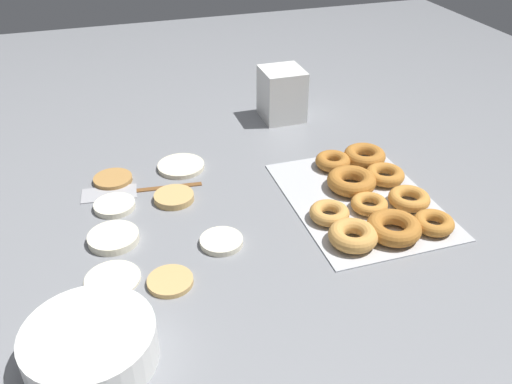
{
  "coord_description": "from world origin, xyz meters",
  "views": [
    {
      "loc": [
        -0.98,
        0.19,
        0.67
      ],
      "look_at": [
        -0.04,
        -0.1,
        0.04
      ],
      "focal_mm": 38.0,
      "sensor_mm": 36.0,
      "label": 1
    }
  ],
  "objects_px": {
    "pancake_6": "(170,281)",
    "container_stack": "(282,94)",
    "spatula": "(123,192)",
    "pancake_5": "(112,278)",
    "pancake_2": "(115,206)",
    "pancake_0": "(113,238)",
    "donut_tray": "(368,196)",
    "pancake_1": "(174,197)",
    "batter_bowl": "(90,345)",
    "pancake_3": "(181,166)",
    "pancake_7": "(222,241)",
    "pancake_4": "(113,179)"
  },
  "relations": [
    {
      "from": "pancake_5",
      "to": "spatula",
      "type": "relative_size",
      "value": 0.37
    },
    {
      "from": "batter_bowl",
      "to": "spatula",
      "type": "bearing_deg",
      "value": -11.26
    },
    {
      "from": "pancake_5",
      "to": "container_stack",
      "type": "bearing_deg",
      "value": -43.39
    },
    {
      "from": "pancake_3",
      "to": "batter_bowl",
      "type": "xyz_separation_m",
      "value": [
        -0.54,
        0.24,
        0.03
      ]
    },
    {
      "from": "container_stack",
      "to": "pancake_3",
      "type": "bearing_deg",
      "value": 120.99
    },
    {
      "from": "pancake_2",
      "to": "pancake_3",
      "type": "height_order",
      "value": "pancake_2"
    },
    {
      "from": "pancake_6",
      "to": "container_stack",
      "type": "bearing_deg",
      "value": -35.63
    },
    {
      "from": "container_stack",
      "to": "spatula",
      "type": "bearing_deg",
      "value": 119.21
    },
    {
      "from": "pancake_0",
      "to": "container_stack",
      "type": "distance_m",
      "value": 0.69
    },
    {
      "from": "pancake_7",
      "to": "spatula",
      "type": "height_order",
      "value": "pancake_7"
    },
    {
      "from": "pancake_0",
      "to": "pancake_4",
      "type": "xyz_separation_m",
      "value": [
        0.23,
        -0.02,
        -0.0
      ]
    },
    {
      "from": "pancake_2",
      "to": "pancake_7",
      "type": "height_order",
      "value": "same"
    },
    {
      "from": "pancake_6",
      "to": "batter_bowl",
      "type": "xyz_separation_m",
      "value": [
        -0.14,
        0.14,
        0.03
      ]
    },
    {
      "from": "pancake_1",
      "to": "pancake_7",
      "type": "xyz_separation_m",
      "value": [
        -0.19,
        -0.06,
        -0.0
      ]
    },
    {
      "from": "pancake_1",
      "to": "pancake_2",
      "type": "height_order",
      "value": "pancake_1"
    },
    {
      "from": "pancake_6",
      "to": "donut_tray",
      "type": "bearing_deg",
      "value": -74.48
    },
    {
      "from": "pancake_7",
      "to": "pancake_1",
      "type": "bearing_deg",
      "value": 18.47
    },
    {
      "from": "container_stack",
      "to": "spatula",
      "type": "xyz_separation_m",
      "value": [
        -0.27,
        0.48,
        -0.07
      ]
    },
    {
      "from": "pancake_3",
      "to": "pancake_6",
      "type": "relative_size",
      "value": 1.36
    },
    {
      "from": "container_stack",
      "to": "pancake_7",
      "type": "bearing_deg",
      "value": 148.85
    },
    {
      "from": "container_stack",
      "to": "pancake_2",
      "type": "bearing_deg",
      "value": 122.91
    },
    {
      "from": "pancake_2",
      "to": "container_stack",
      "type": "bearing_deg",
      "value": -57.09
    },
    {
      "from": "donut_tray",
      "to": "spatula",
      "type": "relative_size",
      "value": 1.5
    },
    {
      "from": "pancake_4",
      "to": "pancake_2",
      "type": "bearing_deg",
      "value": 176.65
    },
    {
      "from": "pancake_0",
      "to": "pancake_5",
      "type": "xyz_separation_m",
      "value": [
        -0.12,
        0.01,
        -0.0
      ]
    },
    {
      "from": "pancake_0",
      "to": "container_stack",
      "type": "xyz_separation_m",
      "value": [
        0.45,
        -0.52,
        0.06
      ]
    },
    {
      "from": "pancake_1",
      "to": "batter_bowl",
      "type": "xyz_separation_m",
      "value": [
        -0.4,
        0.2,
        0.02
      ]
    },
    {
      "from": "pancake_0",
      "to": "donut_tray",
      "type": "height_order",
      "value": "donut_tray"
    },
    {
      "from": "pancake_0",
      "to": "pancake_3",
      "type": "height_order",
      "value": "pancake_0"
    },
    {
      "from": "pancake_7",
      "to": "batter_bowl",
      "type": "distance_m",
      "value": 0.34
    },
    {
      "from": "pancake_1",
      "to": "pancake_0",
      "type": "bearing_deg",
      "value": 127.76
    },
    {
      "from": "pancake_0",
      "to": "donut_tray",
      "type": "distance_m",
      "value": 0.55
    },
    {
      "from": "pancake_0",
      "to": "pancake_2",
      "type": "bearing_deg",
      "value": -6.24
    },
    {
      "from": "pancake_1",
      "to": "pancake_5",
      "type": "height_order",
      "value": "pancake_1"
    },
    {
      "from": "pancake_1",
      "to": "pancake_4",
      "type": "bearing_deg",
      "value": 44.94
    },
    {
      "from": "pancake_1",
      "to": "spatula",
      "type": "bearing_deg",
      "value": 58.35
    },
    {
      "from": "batter_bowl",
      "to": "pancake_6",
      "type": "bearing_deg",
      "value": -46.73
    },
    {
      "from": "pancake_5",
      "to": "pancake_6",
      "type": "xyz_separation_m",
      "value": [
        -0.04,
        -0.1,
        0.0
      ]
    },
    {
      "from": "pancake_6",
      "to": "spatula",
      "type": "relative_size",
      "value": 0.3
    },
    {
      "from": "pancake_1",
      "to": "pancake_4",
      "type": "distance_m",
      "value": 0.17
    },
    {
      "from": "pancake_7",
      "to": "container_stack",
      "type": "relative_size",
      "value": 0.59
    },
    {
      "from": "batter_bowl",
      "to": "spatula",
      "type": "xyz_separation_m",
      "value": [
        0.47,
        -0.09,
        -0.03
      ]
    },
    {
      "from": "pancake_6",
      "to": "container_stack",
      "type": "xyz_separation_m",
      "value": [
        0.6,
        -0.43,
        0.07
      ]
    },
    {
      "from": "pancake_4",
      "to": "spatula",
      "type": "relative_size",
      "value": 0.33
    },
    {
      "from": "pancake_0",
      "to": "spatula",
      "type": "xyz_separation_m",
      "value": [
        0.18,
        -0.04,
        -0.01
      ]
    },
    {
      "from": "pancake_2",
      "to": "donut_tray",
      "type": "height_order",
      "value": "donut_tray"
    },
    {
      "from": "pancake_4",
      "to": "pancake_5",
      "type": "height_order",
      "value": "pancake_4"
    },
    {
      "from": "donut_tray",
      "to": "batter_bowl",
      "type": "distance_m",
      "value": 0.66
    },
    {
      "from": "pancake_2",
      "to": "batter_bowl",
      "type": "height_order",
      "value": "batter_bowl"
    },
    {
      "from": "donut_tray",
      "to": "pancake_2",
      "type": "bearing_deg",
      "value": 74.57
    }
  ]
}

